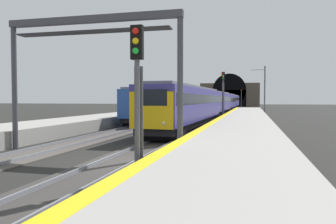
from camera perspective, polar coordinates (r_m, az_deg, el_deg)
The scene contains 13 objects.
ground_plane at distance 14.80m, azimuth -7.36°, elevation -8.34°, with size 320.00×320.00×0.00m, color black.
platform_right at distance 13.73m, azimuth 10.88°, elevation -7.13°, with size 112.00×4.69×0.97m, color #9E9B93.
platform_right_edge_strip at distance 13.94m, azimuth 2.23°, elevation -4.92°, with size 112.00×0.50×0.01m, color yellow.
track_main_line at distance 14.79m, azimuth -7.37°, elevation -8.18°, with size 160.00×2.85×0.21m.
track_adjacent_line at distance 17.27m, azimuth -23.26°, elevation -6.84°, with size 160.00×2.77×0.21m.
train_main_approaching at distance 59.37m, azimuth 8.99°, elevation 1.70°, with size 81.44×3.37×3.77m.
train_adjacent_platform at distance 50.76m, azimuth 2.34°, elevation 1.64°, with size 42.32×3.23×3.81m.
railway_signal_near at distance 10.42m, azimuth -5.26°, elevation 3.96°, with size 0.39×0.38×4.98m.
railway_signal_mid at distance 41.55m, azimuth 9.39°, elevation 3.44°, with size 0.39×0.38×6.01m.
railway_signal_far at distance 112.22m, azimuth 12.40°, elevation 2.62°, with size 0.39×0.38×5.89m.
overhead_signal_gantry at distance 17.53m, azimuth -12.92°, elevation 10.61°, with size 0.70×9.41×6.88m.
tunnel_portal at distance 121.30m, azimuth 10.44°, elevation 2.93°, with size 2.24×20.91×11.71m.
catenary_mast_near at distance 57.22m, azimuth 16.13°, elevation 3.63°, with size 0.22×2.39×8.10m.
Camera 1 is at (-13.53, -5.35, 2.72)m, focal length 35.73 mm.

